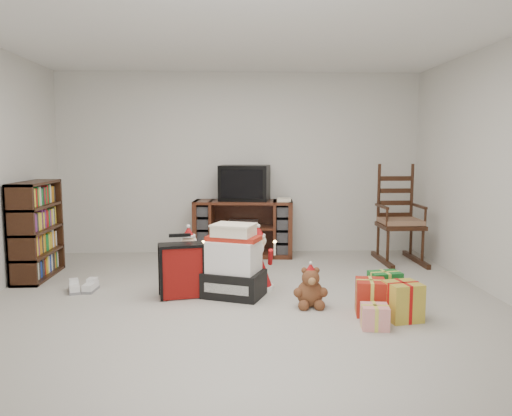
{
  "coord_description": "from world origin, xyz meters",
  "views": [
    {
      "loc": [
        -0.09,
        -4.48,
        1.48
      ],
      "look_at": [
        0.14,
        0.6,
        0.86
      ],
      "focal_mm": 35.0,
      "sensor_mm": 36.0,
      "label": 1
    }
  ],
  "objects": [
    {
      "name": "santa_figurine",
      "position": [
        0.17,
        0.6,
        0.26
      ],
      "size": [
        0.33,
        0.31,
        0.67
      ],
      "color": "#9D1013",
      "rests_on": "floor"
    },
    {
      "name": "room",
      "position": [
        0.0,
        0.0,
        1.25
      ],
      "size": [
        5.01,
        5.01,
        2.51
      ],
      "color": "#B0ADA1",
      "rests_on": "ground"
    },
    {
      "name": "sneaker_pair",
      "position": [
        -1.65,
        0.58,
        0.04
      ],
      "size": [
        0.32,
        0.27,
        0.09
      ],
      "rotation": [
        0.0,
        0.0,
        0.18
      ],
      "color": "white",
      "rests_on": "floor"
    },
    {
      "name": "gift_cluster",
      "position": [
        1.22,
        -0.31,
        0.13
      ],
      "size": [
        0.54,
        0.83,
        0.25
      ],
      "color": "#A62013",
      "rests_on": "floor"
    },
    {
      "name": "bookshelf",
      "position": [
        -2.32,
        1.2,
        0.53
      ],
      "size": [
        0.3,
        0.9,
        1.09
      ],
      "color": "#321B0D",
      "rests_on": "floor"
    },
    {
      "name": "teddy_bear",
      "position": [
        0.62,
        -0.0,
        0.16
      ],
      "size": [
        0.25,
        0.22,
        0.37
      ],
      "color": "brown",
      "rests_on": "floor"
    },
    {
      "name": "mrs_claus_figurine",
      "position": [
        -0.56,
        0.63,
        0.26
      ],
      "size": [
        0.32,
        0.31,
        0.66
      ],
      "color": "#9D1013",
      "rests_on": "floor"
    },
    {
      "name": "crt_television",
      "position": [
        0.06,
        2.26,
        1.0
      ],
      "size": [
        0.72,
        0.58,
        0.48
      ],
      "rotation": [
        0.0,
        0.0,
        -0.19
      ],
      "color": "black",
      "rests_on": "tv_stand"
    },
    {
      "name": "red_suitcase",
      "position": [
        -0.61,
        0.35,
        0.27
      ],
      "size": [
        0.45,
        0.3,
        0.63
      ],
      "rotation": [
        0.0,
        0.0,
        0.22
      ],
      "color": "maroon",
      "rests_on": "floor"
    },
    {
      "name": "gift_pile",
      "position": [
        -0.09,
        0.35,
        0.31
      ],
      "size": [
        0.68,
        0.59,
        0.71
      ],
      "rotation": [
        0.0,
        0.0,
        -0.38
      ],
      "color": "black",
      "rests_on": "floor"
    },
    {
      "name": "tv_stand",
      "position": [
        0.04,
        2.23,
        0.38
      ],
      "size": [
        1.36,
        0.59,
        0.76
      ],
      "rotation": [
        0.0,
        0.0,
        -0.09
      ],
      "color": "#4D2316",
      "rests_on": "floor"
    },
    {
      "name": "stocking",
      "position": [
        -0.18,
        0.32,
        0.33
      ],
      "size": [
        0.31,
        0.14,
        0.66
      ],
      "primitive_type": null,
      "rotation": [
        0.0,
        0.0,
        0.03
      ],
      "color": "#0D7620",
      "rests_on": "floor"
    },
    {
      "name": "rocking_chair",
      "position": [
        2.05,
        1.81,
        0.45
      ],
      "size": [
        0.53,
        0.87,
        1.31
      ],
      "rotation": [
        0.0,
        0.0,
        0.01
      ],
      "color": "#321B0D",
      "rests_on": "floor"
    }
  ]
}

